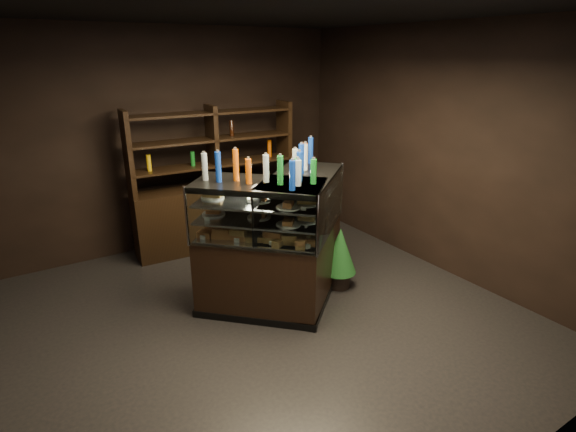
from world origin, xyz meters
name	(u,v)px	position (x,y,z in m)	size (l,w,h in m)	color
ground	(266,317)	(0.00, 0.00, 0.00)	(5.00, 5.00, 0.00)	black
room_shell	(262,135)	(0.00, 0.00, 1.94)	(5.02, 5.02, 3.01)	black
display_case	(281,263)	(0.30, 0.17, 0.48)	(1.93, 1.41, 1.45)	black
food_display	(281,214)	(0.30, 0.16, 1.06)	(1.54, 0.96, 0.45)	#CC8149
bottles_top	(280,165)	(0.30, 0.17, 1.58)	(1.36, 0.82, 0.30)	#147223
potted_conifer	(340,250)	(1.07, 0.11, 0.48)	(0.40, 0.40, 0.85)	black
back_shelving	(216,205)	(0.38, 2.05, 0.61)	(2.30, 0.56, 2.00)	black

